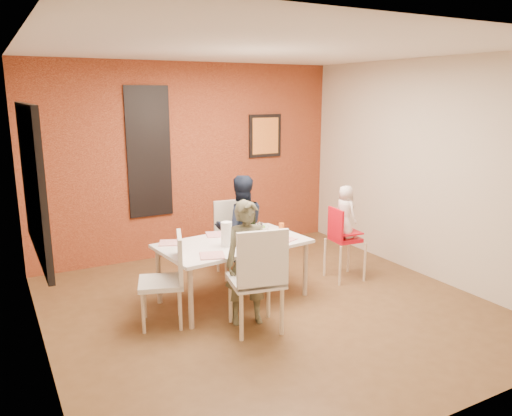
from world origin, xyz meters
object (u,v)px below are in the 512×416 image
chair_near (258,275)px  high_chair (343,237)px  chair_left (169,275)px  wine_bottle (252,224)px  child_near (248,263)px  child_far (241,228)px  chair_far (233,234)px  paper_towel_roll (227,234)px  dining_table (233,247)px  toddler (345,212)px

chair_near → high_chair: bearing=-143.4°
chair_left → chair_near: bearing=66.9°
high_chair → wine_bottle: size_ratio=3.19×
child_near → child_far: size_ratio=0.96×
chair_near → chair_far: 1.70m
child_far → paper_towel_roll: bearing=64.8°
dining_table → wine_bottle: bearing=18.3°
child_far → toddler: (1.12, -0.62, 0.21)m
chair_near → high_chair: chair_near is taller
chair_far → child_near: bearing=-102.2°
dining_table → chair_far: 0.86m
toddler → chair_left: bearing=89.2°
chair_near → chair_far: (0.52, 1.62, -0.07)m
chair_left → high_chair: size_ratio=1.02×
toddler → high_chair: bearing=75.5°
wine_bottle → paper_towel_roll: wine_bottle is taller
chair_far → child_far: child_far is taller
dining_table → wine_bottle: 0.37m
high_chair → chair_far: bearing=57.1°
chair_near → child_near: (0.02, 0.25, 0.04)m
chair_left → wine_bottle: (1.12, 0.34, 0.29)m
wine_bottle → child_far: bearing=80.5°
chair_left → toddler: size_ratio=1.44×
chair_far → child_far: (-0.01, -0.24, 0.13)m
child_near → wine_bottle: 0.83m
child_far → paper_towel_roll: size_ratio=4.95×
child_near → wine_bottle: (0.42, 0.69, 0.18)m
chair_far → child_far: 0.28m
high_chair → child_far: child_far is taller
chair_near → child_far: bearing=-99.1°
chair_left → high_chair: bearing=112.3°
wine_bottle → child_near: bearing=-121.3°
high_chair → paper_towel_roll: paper_towel_roll is taller
chair_left → child_far: bearing=141.2°
dining_table → paper_towel_roll: paper_towel_roll is taller
child_near → wine_bottle: size_ratio=4.41×
chair_near → chair_left: 0.91m
child_far → chair_far: bearing=-80.0°
child_far → child_near: bearing=79.0°
chair_near → chair_far: chair_near is taller
chair_far → high_chair: bearing=-30.1°
chair_far → child_near: size_ratio=0.74×
chair_left → wine_bottle: bearing=125.2°
chair_far → toddler: toddler is taller
child_far → paper_towel_roll: (-0.49, -0.62, 0.15)m
toddler → wine_bottle: bearing=76.6°
high_chair → wine_bottle: 1.21m
chair_far → paper_towel_roll: size_ratio=3.53×
child_near → child_far: child_far is taller
child_near → toddler: 1.71m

